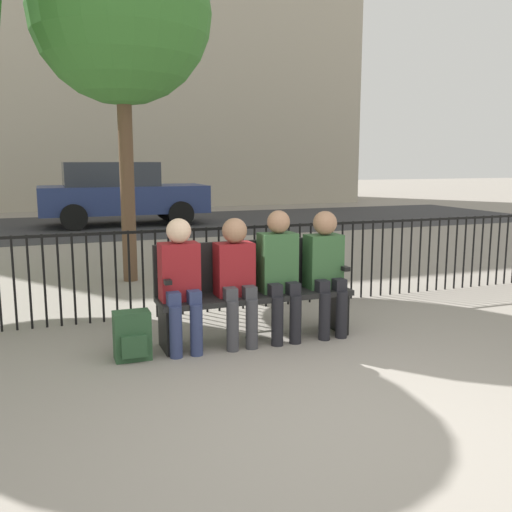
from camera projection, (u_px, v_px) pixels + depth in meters
name	position (u px, v px, depth m)	size (l,w,h in m)	color
ground_plane	(357.00, 424.00, 3.66)	(80.00, 80.00, 0.00)	gray
park_bench	(253.00, 286.00, 5.36)	(1.83, 0.45, 0.92)	black
seated_person_0	(181.00, 277.00, 4.96)	(0.34, 0.39, 1.18)	navy
seated_person_1	(236.00, 273.00, 5.14)	(0.34, 0.39, 1.16)	#3D3D42
seated_person_2	(279.00, 268.00, 5.28)	(0.34, 0.39, 1.22)	black
seated_person_3	(326.00, 265.00, 5.45)	(0.34, 0.39, 1.20)	black
backpack	(132.00, 336.00, 4.81)	(0.30, 0.23, 0.42)	#284C2D
fence_railing	(219.00, 262.00, 6.30)	(9.01, 0.03, 0.95)	black
tree_1	(121.00, 14.00, 7.42)	(2.37, 2.37, 4.75)	brown
street_surface	(119.00, 225.00, 14.74)	(24.00, 6.00, 0.01)	#333335
parked_car_0	(120.00, 193.00, 14.71)	(4.20, 1.94, 1.62)	navy
building_facade	(84.00, 21.00, 21.01)	(20.00, 6.00, 13.49)	#B2A893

